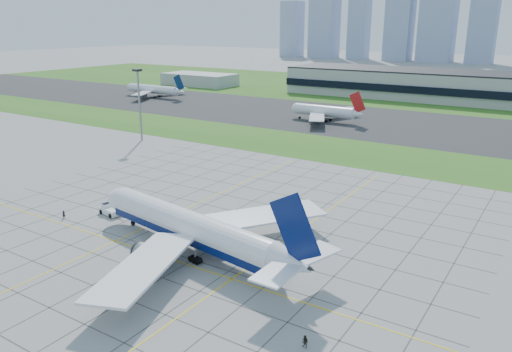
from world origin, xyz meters
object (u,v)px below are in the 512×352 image
at_px(airliner, 191,228).
at_px(distant_jet_1, 325,111).
at_px(distant_jet_0, 154,89).
at_px(pushback_tug, 110,210).
at_px(crew_near, 64,214).
at_px(crew_far, 305,342).
at_px(light_mast, 139,96).

distance_m(airliner, distant_jet_1, 136.59).
xyz_separation_m(distant_jet_0, distant_jet_1, (115.65, -14.76, -0.00)).
bearing_deg(distant_jet_0, pushback_tug, -49.19).
relative_size(airliner, crew_near, 29.43).
relative_size(distant_jet_0, distant_jet_1, 1.00).
relative_size(crew_near, crew_far, 1.01).
bearing_deg(airliner, distant_jet_1, 113.58).
bearing_deg(pushback_tug, distant_jet_0, 139.64).
bearing_deg(crew_near, distant_jet_0, 53.28).
bearing_deg(airliner, crew_far, -16.25).
height_order(crew_near, crew_far, crew_near).
bearing_deg(distant_jet_0, airliner, -44.31).
bearing_deg(crew_far, pushback_tug, 172.27).
relative_size(airliner, crew_far, 29.70).
height_order(pushback_tug, distant_jet_0, distant_jet_0).
distance_m(pushback_tug, crew_near, 9.65).
xyz_separation_m(pushback_tug, crew_far, (59.01, -19.33, -0.09)).
bearing_deg(distant_jet_1, crew_far, -65.74).
xyz_separation_m(crew_far, distant_jet_1, (-66.16, 146.78, 3.57)).
distance_m(light_mast, airliner, 98.41).
distance_m(airliner, distant_jet_0, 210.21).
xyz_separation_m(crew_near, crew_far, (65.44, -12.14, -0.01)).
height_order(light_mast, crew_far, light_mast).
xyz_separation_m(crew_near, distant_jet_1, (-0.72, 134.64, 3.56)).
height_order(crew_near, distant_jet_0, distant_jet_0).
bearing_deg(pushback_tug, light_mast, 138.56).
relative_size(airliner, distant_jet_1, 1.27).
bearing_deg(light_mast, airliner, -39.50).
height_order(pushback_tug, distant_jet_1, distant_jet_1).
xyz_separation_m(pushback_tug, distant_jet_0, (-122.81, 142.21, 3.48)).
bearing_deg(crew_near, crew_far, -85.15).
xyz_separation_m(light_mast, distant_jet_0, (-75.00, 84.69, -11.69)).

